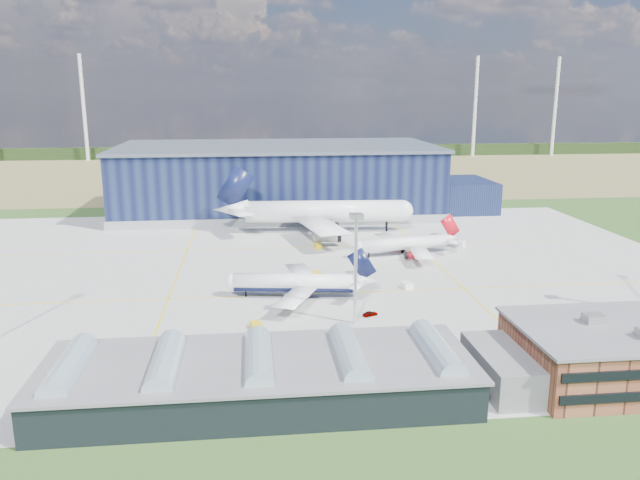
% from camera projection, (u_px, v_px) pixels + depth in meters
% --- Properties ---
extents(ground, '(600.00, 600.00, 0.00)m').
position_uv_depth(ground, '(296.00, 282.00, 155.94)').
color(ground, '#314F1D').
rests_on(ground, ground).
extents(apron, '(220.00, 160.00, 0.08)m').
position_uv_depth(apron, '(293.00, 270.00, 165.59)').
color(apron, '#AFAFA9').
rests_on(apron, ground).
extents(farmland, '(600.00, 220.00, 0.01)m').
position_uv_depth(farmland, '(268.00, 171.00, 368.50)').
color(farmland, olive).
rests_on(farmland, ground).
extents(treeline, '(600.00, 8.00, 8.00)m').
position_uv_depth(treeline, '(265.00, 152.00, 444.86)').
color(treeline, black).
rests_on(treeline, ground).
extents(hangar, '(145.00, 62.00, 26.10)m').
position_uv_depth(hangar, '(285.00, 182.00, 245.12)').
color(hangar, '#0F1434').
rests_on(hangar, ground).
extents(glass_concourse, '(78.00, 23.00, 8.60)m').
position_uv_depth(glass_concourse, '(282.00, 376.00, 96.40)').
color(glass_concourse, black).
rests_on(glass_concourse, ground).
extents(light_mast_center, '(2.60, 2.60, 23.00)m').
position_uv_depth(light_mast_center, '(356.00, 251.00, 124.42)').
color(light_mast_center, silver).
rests_on(light_mast_center, ground).
extents(airliner_navy, '(40.44, 39.78, 11.63)m').
position_uv_depth(airliner_navy, '(294.00, 273.00, 142.84)').
color(airliner_navy, white).
rests_on(airliner_navy, ground).
extents(airliner_red, '(39.41, 38.83, 11.06)m').
position_uv_depth(airliner_red, '(404.00, 237.00, 179.45)').
color(airliner_red, white).
rests_on(airliner_red, ground).
extents(airliner_widebody, '(71.47, 70.11, 21.94)m').
position_uv_depth(airliner_widebody, '(325.00, 200.00, 208.00)').
color(airliner_widebody, white).
rests_on(airliner_widebody, ground).
extents(gse_tug_a, '(2.59, 3.64, 1.39)m').
position_uv_depth(gse_tug_a, '(256.00, 326.00, 124.89)').
color(gse_tug_a, yellow).
rests_on(gse_tug_a, ground).
extents(gse_tug_b, '(2.73, 3.34, 1.25)m').
position_uv_depth(gse_tug_b, '(316.00, 274.00, 159.99)').
color(gse_tug_b, yellow).
rests_on(gse_tug_b, ground).
extents(gse_van_a, '(5.41, 2.45, 2.34)m').
position_uv_depth(gse_van_a, '(359.00, 347.00, 113.40)').
color(gse_van_a, white).
rests_on(gse_van_a, ground).
extents(gse_cart_a, '(2.74, 3.61, 1.42)m').
position_uv_depth(gse_cart_a, '(407.00, 285.00, 150.78)').
color(gse_cart_a, white).
rests_on(gse_cart_a, ground).
extents(gse_van_b, '(4.88, 4.79, 2.15)m').
position_uv_depth(gse_van_b, '(457.00, 243.00, 190.40)').
color(gse_van_b, white).
rests_on(gse_van_b, ground).
extents(gse_tug_c, '(2.28, 3.39, 1.42)m').
position_uv_depth(gse_tug_c, '(318.00, 246.00, 188.67)').
color(gse_tug_c, yellow).
rests_on(gse_tug_c, ground).
extents(gse_cart_b, '(3.23, 2.76, 1.18)m').
position_uv_depth(gse_cart_b, '(358.00, 256.00, 178.44)').
color(gse_cart_b, white).
rests_on(gse_cart_b, ground).
extents(airstair, '(2.21, 4.57, 2.83)m').
position_uv_depth(airstair, '(194.00, 355.00, 109.54)').
color(airstair, white).
rests_on(airstair, ground).
extents(car_a, '(3.65, 2.57, 1.15)m').
position_uv_depth(car_a, '(370.00, 314.00, 132.06)').
color(car_a, '#99999E').
rests_on(car_a, ground).
extents(car_b, '(3.76, 1.77, 1.19)m').
position_uv_depth(car_b, '(547.00, 314.00, 131.84)').
color(car_b, '#99999E').
rests_on(car_b, ground).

